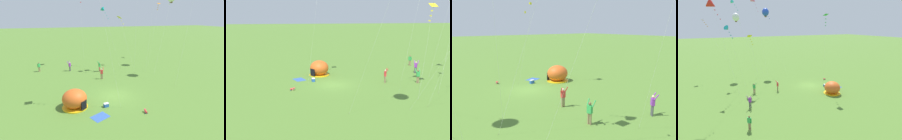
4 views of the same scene
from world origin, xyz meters
TOP-DOWN VIEW (x-y plane):
  - ground_plane at (0.00, 0.00)m, footprint 300.00×300.00m
  - popup_tent at (-5.08, -1.40)m, footprint 2.81×2.81m
  - picnic_blanket at (-2.92, -4.14)m, footprint 2.10×1.91m
  - cooler_box at (-1.79, -2.34)m, footprint 0.59×0.46m
  - toddler_crawling at (1.80, -4.78)m, footprint 0.28×0.55m
  - person_center_field at (-9.90, 13.79)m, footprint 0.47×0.43m
  - person_arms_raised at (-0.03, 6.63)m, footprint 0.68×0.50m
  - person_near_tent at (0.56, 10.65)m, footprint 0.53×0.67m
  - person_far_back at (-4.57, 12.53)m, footprint 0.68×0.72m
  - kite_teal at (2.34, 14.01)m, footprint 3.15×3.45m
  - kite_orange at (15.78, 17.18)m, footprint 5.19×5.78m
  - kite_yellow at (4.29, 10.05)m, footprint 2.79×2.45m

SIDE VIEW (x-z plane):
  - ground_plane at x=0.00m, z-range 0.00..0.00m
  - picnic_blanket at x=-2.92m, z-range 0.00..0.01m
  - toddler_crawling at x=1.80m, z-range 0.02..0.34m
  - cooler_box at x=-1.79m, z-range 0.00..0.44m
  - person_center_field at x=-9.90m, z-range 0.10..1.82m
  - popup_tent at x=-5.08m, z-range -0.05..2.05m
  - person_arms_raised at x=-0.03m, z-range 0.05..1.94m
  - person_near_tent at x=0.56m, z-range 0.05..1.94m
  - person_far_back at x=-4.57m, z-range 0.05..1.94m
  - kite_yellow at x=4.29m, z-range 4.18..13.96m
  - kite_teal at x=2.34m, z-range 5.14..16.49m
  - kite_orange at x=15.78m, z-range 5.40..18.08m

